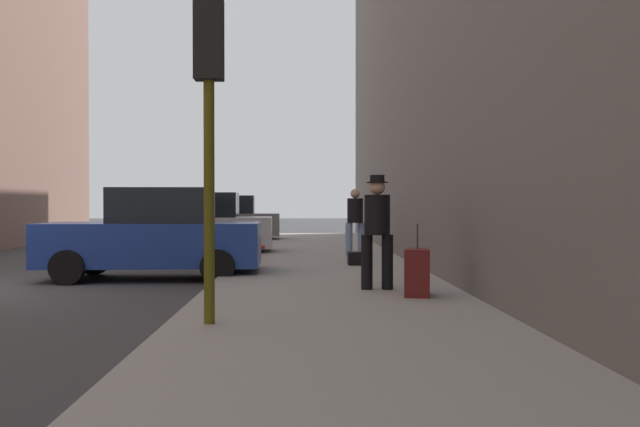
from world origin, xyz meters
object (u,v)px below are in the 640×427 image
Objects in this scene: traffic_light at (209,88)px; pedestrian_in_jeans at (355,219)px; duffel_bag at (355,258)px; parked_silver_sedan at (198,226)px; parked_gray_coupe at (225,220)px; fire_hydrant at (256,245)px; pedestrian_with_fedora at (377,226)px; parked_blue_sedan at (155,236)px; rolling_suitcase at (417,272)px.

pedestrian_in_jeans is at bearing 76.62° from traffic_light.
pedestrian_in_jeans is at bearing 85.65° from duffel_bag.
parked_silver_sedan is 7.13m from parked_gray_coupe.
pedestrian_in_jeans is at bearing 22.70° from fire_hydrant.
pedestrian_with_fedora is (4.06, -8.93, 0.29)m from parked_silver_sedan.
parked_blue_sedan is at bearing -160.36° from duffel_bag.
parked_silver_sedan reaches higher than duffel_bag.
parked_gray_coupe is 9.69× the size of duffel_bag.
pedestrian_with_fedora is 6.98m from pedestrian_in_jeans.
fire_hydrant is 0.68× the size of rolling_suitcase.
traffic_light is at bearing -103.38° from pedestrian_in_jeans.
parked_blue_sedan is 5.06m from pedestrian_with_fedora.
rolling_suitcase is 2.36× the size of duffel_bag.
fire_hydrant is (1.80, -2.98, -0.35)m from parked_silver_sedan.
pedestrian_in_jeans reaches higher than rolling_suitcase.
parked_blue_sedan and parked_gray_coupe have the same top height.
rolling_suitcase is at bearing 40.38° from traffic_light.
traffic_light reaches higher than fire_hydrant.
parked_blue_sedan is 6.66m from traffic_light.
parked_blue_sedan is 3.46m from fire_hydrant.
traffic_light is 3.46× the size of rolling_suitcase.
pedestrian_with_fedora reaches higher than rolling_suitcase.
pedestrian_in_jeans is at bearing 92.25° from rolling_suitcase.
parked_silver_sedan is at bearing 90.00° from parked_blue_sedan.
parked_silver_sedan is 1.00× the size of parked_gray_coupe.
parked_silver_sedan is 9.82m from pedestrian_with_fedora.
rolling_suitcase is at bearing -84.61° from duffel_bag.
parked_blue_sedan reaches higher than rolling_suitcase.
parked_blue_sedan is at bearing 106.89° from traffic_light.
duffel_bag is (2.20, 7.55, -2.47)m from traffic_light.
parked_silver_sedan is at bearing -90.00° from parked_gray_coupe.
rolling_suitcase is (2.70, 2.30, -2.27)m from traffic_light.
parked_gray_coupe is 4.10× the size of rolling_suitcase.
pedestrian_in_jeans is at bearing 42.97° from parked_blue_sedan.
parked_silver_sedan is 4.09× the size of rolling_suitcase.
fire_hydrant is at bearing -58.83° from parked_silver_sedan.
parked_blue_sedan is 2.38× the size of pedestrian_with_fedora.
parked_blue_sedan is 6.01× the size of fire_hydrant.
pedestrian_in_jeans reaches higher than parked_blue_sedan.
duffel_bag is at bearing 89.99° from pedestrian_with_fedora.
fire_hydrant reaches higher than duffel_bag.
parked_silver_sedan is 10.75m from rolling_suitcase.
traffic_light reaches higher than parked_blue_sedan.
traffic_light is at bearing -81.23° from parked_silver_sedan.
parked_silver_sedan reaches higher than rolling_suitcase.
pedestrian_with_fedora is 1.14m from rolling_suitcase.
fire_hydrant is 9.32m from traffic_light.
parked_silver_sedan is 2.49× the size of pedestrian_in_jeans.
duffel_bag is (-0.19, -2.51, -0.81)m from pedestrian_in_jeans.
parked_blue_sedan is at bearing -90.00° from parked_gray_coupe.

